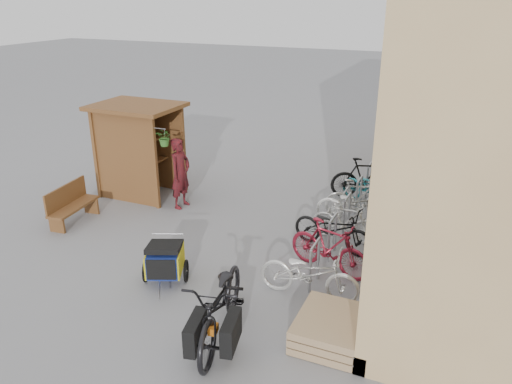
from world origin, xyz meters
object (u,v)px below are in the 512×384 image
at_px(bike_7, 366,178).
at_px(pallet_stack, 330,329).
at_px(kiosk, 136,137).
at_px(shopping_carts, 407,155).
at_px(child_trailer, 165,259).
at_px(bike_4, 356,206).
at_px(bench, 71,204).
at_px(bike_2, 333,228).
at_px(bike_5, 358,198).
at_px(bike_0, 309,273).
at_px(bike_1, 329,247).
at_px(cargo_bike, 221,305).
at_px(bike_6, 372,188).
at_px(person_kiosk, 180,173).
at_px(bike_3, 345,222).

bearing_deg(bike_7, pallet_stack, 167.43).
height_order(kiosk, shopping_carts, kiosk).
bearing_deg(child_trailer, bike_4, 31.08).
bearing_deg(bench, child_trailer, -26.89).
distance_m(bike_2, bike_5, 1.84).
xyz_separation_m(bike_0, bike_1, (0.08, 0.98, 0.05)).
distance_m(bench, bike_1, 6.09).
relative_size(kiosk, bike_4, 1.35).
distance_m(pallet_stack, bike_1, 2.09).
xyz_separation_m(pallet_stack, bike_5, (-0.66, 4.74, 0.26)).
bearing_deg(cargo_bike, bike_7, 70.35).
distance_m(cargo_bike, bike_4, 4.89).
relative_size(bike_4, bike_7, 1.02).
bearing_deg(kiosk, bike_6, 16.52).
relative_size(child_trailer, bike_0, 0.76).
distance_m(kiosk, bike_1, 6.08).
relative_size(bike_1, bike_6, 1.02).
bearing_deg(bike_5, shopping_carts, -29.70).
xyz_separation_m(bench, bike_2, (5.91, 1.13, 0.01)).
relative_size(person_kiosk, bike_6, 1.04).
bearing_deg(bike_6, bike_4, -163.22).
relative_size(bike_3, bike_5, 0.96).
height_order(bench, bike_1, bike_1).
bearing_deg(bike_4, bike_6, -9.90).
distance_m(person_kiosk, bike_7, 4.74).
bearing_deg(child_trailer, kiosk, 108.36).
xyz_separation_m(person_kiosk, bike_7, (4.09, 2.38, -0.33)).
bearing_deg(bike_3, kiosk, 88.99).
bearing_deg(bike_5, bike_3, 162.53).
bearing_deg(bike_7, bike_3, 162.55).
xyz_separation_m(bike_0, bike_7, (-0.06, 4.95, 0.08)).
bearing_deg(cargo_bike, bike_5, 68.10).
relative_size(bench, bike_3, 0.98).
bearing_deg(kiosk, bike_5, 8.81).
height_order(shopping_carts, bike_2, shopping_carts).
bearing_deg(bike_1, bike_0, -167.85).
distance_m(cargo_bike, bike_6, 6.27).
bearing_deg(bike_5, person_kiosk, 86.92).
relative_size(kiosk, pallet_stack, 2.08).
xyz_separation_m(shopping_carts, child_trailer, (-3.26, -7.73, -0.16)).
distance_m(bike_3, bike_5, 1.37).
bearing_deg(bike_3, cargo_bike, 170.93).
bearing_deg(bike_6, child_trailer, 171.43).
xyz_separation_m(bench, bike_6, (6.17, 3.81, -0.02)).
bearing_deg(bike_4, bike_7, -2.06).
distance_m(bike_4, bike_5, 0.56).
bearing_deg(bike_3, bike_2, 168.14).
bearing_deg(bike_0, kiosk, 60.90).
bearing_deg(bike_1, bench, 108.66).
distance_m(shopping_carts, child_trailer, 8.39).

